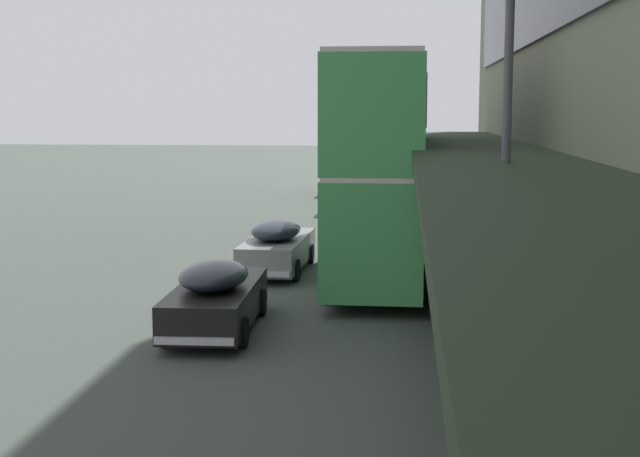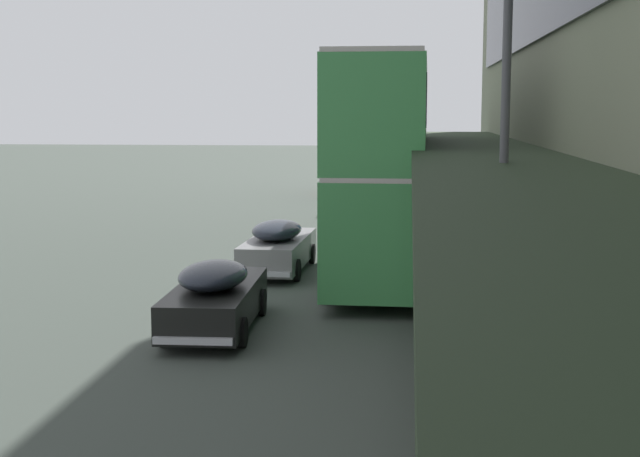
{
  "view_description": "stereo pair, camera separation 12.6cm",
  "coord_description": "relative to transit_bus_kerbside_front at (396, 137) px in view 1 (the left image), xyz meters",
  "views": [
    {
      "loc": [
        4.64,
        -1.79,
        4.87
      ],
      "look_at": [
        2.57,
        19.99,
        1.95
      ],
      "focal_mm": 50.0,
      "sensor_mm": 36.0,
      "label": 1
    },
    {
      "loc": [
        4.77,
        -1.77,
        4.87
      ],
      "look_at": [
        2.57,
        19.99,
        1.95
      ],
      "focal_mm": 50.0,
      "sensor_mm": 36.0,
      "label": 2
    }
  ],
  "objects": [
    {
      "name": "sedan_trailing_near",
      "position": [
        -3.23,
        1.63,
        -2.56
      ],
      "size": [
        1.87,
        5.06,
        1.64
      ],
      "color": "#AB2711",
      "rests_on": "ground"
    },
    {
      "name": "transit_bus_kerbside_rear",
      "position": [
        -0.14,
        -24.91,
        0.02
      ],
      "size": [
        2.85,
        10.51,
        6.28
      ],
      "color": "#439D52",
      "rests_on": "ground"
    },
    {
      "name": "street_lamp",
      "position": [
        2.11,
        -34.68,
        1.22
      ],
      "size": [
        1.5,
        0.28,
        7.71
      ],
      "color": "#4C4C51",
      "rests_on": "sidewalk_kerb"
    },
    {
      "name": "sedan_lead_near",
      "position": [
        -3.61,
        -31.35,
        -2.59
      ],
      "size": [
        1.91,
        4.94,
        1.57
      ],
      "color": "black",
      "rests_on": "ground"
    },
    {
      "name": "transit_bus_kerbside_front",
      "position": [
        0.0,
        0.0,
        0.0
      ],
      "size": [
        2.93,
        9.13,
        6.24
      ],
      "color": "teal",
      "rests_on": "ground"
    },
    {
      "name": "sedan_oncoming_rear",
      "position": [
        -3.28,
        -24.06,
        -2.58
      ],
      "size": [
        1.89,
        5.07,
        1.59
      ],
      "color": "gray",
      "rests_on": "ground"
    }
  ]
}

